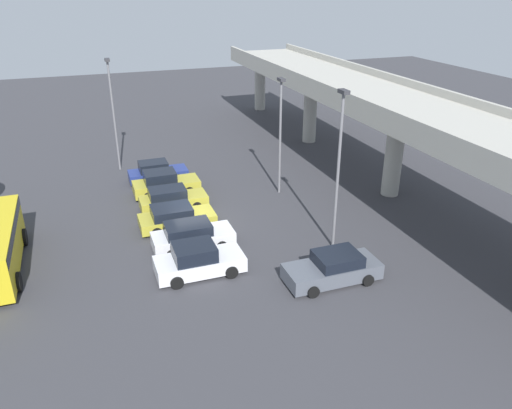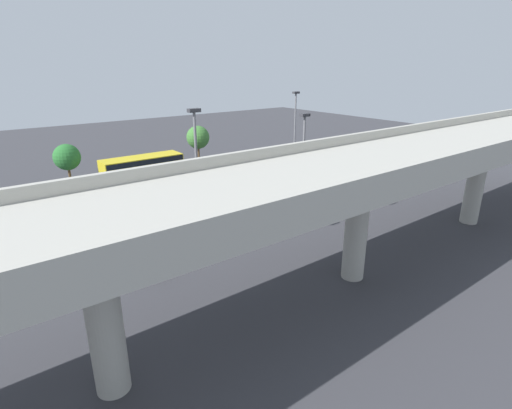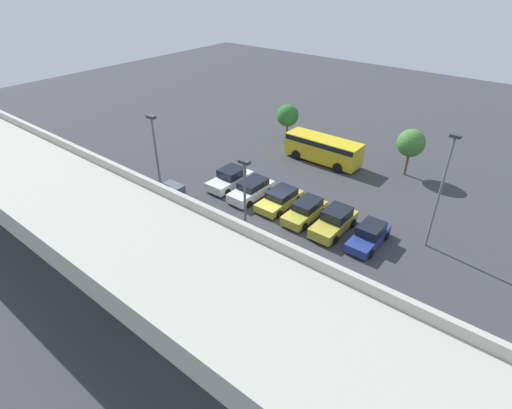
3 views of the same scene
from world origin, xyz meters
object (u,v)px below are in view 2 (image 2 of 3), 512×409
at_px(parked_car_4, 181,204).
at_px(parked_car_1, 262,185).
at_px(lamp_post_near_aisle, 303,162).
at_px(tree_front_centre, 67,157).
at_px(lamp_post_mid_lot, 295,129).
at_px(parked_car_3, 209,197).
at_px(parked_car_5, 146,210).
at_px(parked_car_6, 141,250).
at_px(lamp_post_by_overpass, 197,175).
at_px(tree_front_left, 198,137).
at_px(parked_car_0, 284,181).
at_px(parked_car_2, 238,191).
at_px(shuttle_bus, 142,167).

bearing_deg(parked_car_4, parked_car_1, 90.27).
bearing_deg(lamp_post_near_aisle, parked_car_4, -53.07).
bearing_deg(tree_front_centre, parked_car_1, 136.37).
xyz_separation_m(parked_car_4, lamp_post_mid_lot, (-14.43, -2.54, 4.28)).
distance_m(parked_car_1, parked_car_3, 5.38).
xyz_separation_m(parked_car_5, lamp_post_mid_lot, (-17.22, -2.23, 4.24)).
relative_size(parked_car_5, lamp_post_near_aisle, 0.56).
relative_size(parked_car_6, lamp_post_by_overpass, 0.54).
relative_size(parked_car_4, tree_front_left, 0.99).
distance_m(parked_car_1, parked_car_4, 8.18).
height_order(parked_car_0, tree_front_left, tree_front_left).
distance_m(parked_car_2, shuttle_bus, 11.10).
bearing_deg(parked_car_3, parked_car_0, 88.51).
height_order(parked_car_3, parked_car_5, parked_car_5).
distance_m(parked_car_2, tree_front_left, 13.35).
relative_size(parked_car_0, shuttle_bus, 0.55).
relative_size(lamp_post_near_aisle, lamp_post_mid_lot, 0.94).
distance_m(parked_car_0, tree_front_centre, 20.57).
bearing_deg(parked_car_3, tree_front_left, 153.62).
bearing_deg(parked_car_5, shuttle_bus, 158.40).
relative_size(parked_car_4, parked_car_5, 1.00).
bearing_deg(tree_front_centre, tree_front_left, 179.94).
distance_m(parked_car_6, lamp_post_near_aisle, 12.31).
height_order(parked_car_3, shuttle_bus, shuttle_bus).
bearing_deg(parked_car_1, tree_front_left, 176.58).
xyz_separation_m(parked_car_1, tree_front_centre, (13.30, -12.67, 2.12)).
xyz_separation_m(parked_car_1, parked_car_2, (2.65, -0.01, -0.08)).
distance_m(lamp_post_by_overpass, tree_front_centre, 20.58).
height_order(parked_car_3, parked_car_4, parked_car_4).
bearing_deg(parked_car_4, parked_car_0, 90.72).
bearing_deg(parked_car_0, lamp_post_near_aisle, -33.85).
xyz_separation_m(parked_car_0, lamp_post_by_overpass, (13.58, 7.72, 4.47)).
bearing_deg(parked_car_5, parked_car_3, 90.42).
bearing_deg(tree_front_centre, parked_car_2, 130.06).
distance_m(parked_car_1, tree_front_centre, 18.49).
xyz_separation_m(parked_car_3, parked_car_5, (5.60, 0.04, 0.10)).
distance_m(parked_car_0, tree_front_left, 12.99).
bearing_deg(tree_front_left, parked_car_4, 54.86).
bearing_deg(lamp_post_by_overpass, parked_car_3, -124.19).
height_order(lamp_post_by_overpass, tree_front_left, lamp_post_by_overpass).
relative_size(shuttle_bus, tree_front_left, 1.72).
height_order(parked_car_0, parked_car_2, parked_car_0).
bearing_deg(tree_front_left, parked_car_3, 63.62).
relative_size(parked_car_2, tree_front_centre, 1.05).
relative_size(parked_car_2, shuttle_bus, 0.56).
bearing_deg(lamp_post_by_overpass, parked_car_2, -136.72).
relative_size(parked_car_3, parked_car_5, 1.01).
xyz_separation_m(parked_car_6, tree_front_centre, (-0.62, -18.61, 2.20)).
bearing_deg(parked_car_2, tree_front_left, 164.92).
height_order(lamp_post_near_aisle, tree_front_left, lamp_post_near_aisle).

